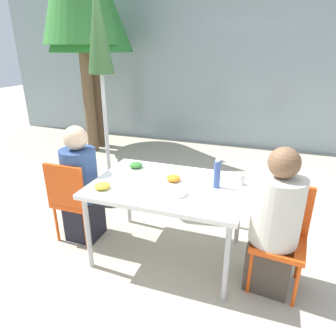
{
  "coord_description": "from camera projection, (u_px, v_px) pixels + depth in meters",
  "views": [
    {
      "loc": [
        0.77,
        -2.24,
        1.84
      ],
      "look_at": [
        0.0,
        0.0,
        0.88
      ],
      "focal_mm": 32.0,
      "sensor_mm": 36.0,
      "label": 1
    }
  ],
  "objects": [
    {
      "name": "plate_1",
      "position": [
        136.0,
        167.0,
        2.92
      ],
      "size": [
        0.24,
        0.24,
        0.07
      ],
      "color": "white",
      "rests_on": "dining_table"
    },
    {
      "name": "chair_right",
      "position": [
        281.0,
        229.0,
        2.38
      ],
      "size": [
        0.44,
        0.44,
        0.85
      ],
      "rotation": [
        0.0,
        0.0,
        3.03
      ],
      "color": "#E54C14",
      "rests_on": "ground"
    },
    {
      "name": "plate_2",
      "position": [
        173.0,
        180.0,
        2.63
      ],
      "size": [
        0.23,
        0.23,
        0.06
      ],
      "color": "white",
      "rests_on": "dining_table"
    },
    {
      "name": "plate_0",
      "position": [
        102.0,
        187.0,
        2.48
      ],
      "size": [
        0.24,
        0.24,
        0.07
      ],
      "color": "white",
      "rests_on": "dining_table"
    },
    {
      "name": "building_facade",
      "position": [
        233.0,
        67.0,
        5.64
      ],
      "size": [
        10.0,
        0.2,
        3.0
      ],
      "color": "#89999E",
      "rests_on": "ground"
    },
    {
      "name": "person_left",
      "position": [
        81.0,
        187.0,
        2.95
      ],
      "size": [
        0.34,
        0.34,
        1.18
      ],
      "rotation": [
        0.0,
        0.0,
        -0.0
      ],
      "color": "black",
      "rests_on": "ground"
    },
    {
      "name": "drinking_cup",
      "position": [
        241.0,
        179.0,
        2.58
      ],
      "size": [
        0.07,
        0.07,
        0.09
      ],
      "color": "silver",
      "rests_on": "dining_table"
    },
    {
      "name": "person_right",
      "position": [
        274.0,
        226.0,
        2.31
      ],
      "size": [
        0.38,
        0.38,
        1.2
      ],
      "rotation": [
        0.0,
        0.0,
        3.03
      ],
      "color": "#473D33",
      "rests_on": "ground"
    },
    {
      "name": "salad_bowl",
      "position": [
        177.0,
        192.0,
        2.4
      ],
      "size": [
        0.15,
        0.15,
        0.05
      ],
      "color": "white",
      "rests_on": "dining_table"
    },
    {
      "name": "closed_umbrella",
      "position": [
        100.0,
        48.0,
        3.18
      ],
      "size": [
        0.36,
        0.36,
        2.49
      ],
      "color": "#333333",
      "rests_on": "ground"
    },
    {
      "name": "chair_left",
      "position": [
        73.0,
        196.0,
        2.92
      ],
      "size": [
        0.4,
        0.4,
        0.85
      ],
      "rotation": [
        0.0,
        0.0,
        -0.0
      ],
      "color": "#E54C14",
      "rests_on": "ground"
    },
    {
      "name": "ground_plane",
      "position": [
        168.0,
        253.0,
        2.88
      ],
      "size": [
        24.0,
        24.0,
        0.0
      ],
      "primitive_type": "plane",
      "color": "#B2A893"
    },
    {
      "name": "dining_table",
      "position": [
        168.0,
        190.0,
        2.63
      ],
      "size": [
        1.31,
        0.91,
        0.73
      ],
      "color": "white",
      "rests_on": "ground"
    },
    {
      "name": "bottle",
      "position": [
        217.0,
        174.0,
        2.5
      ],
      "size": [
        0.06,
        0.06,
        0.25
      ],
      "color": "#334C8E",
      "rests_on": "dining_table"
    }
  ]
}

